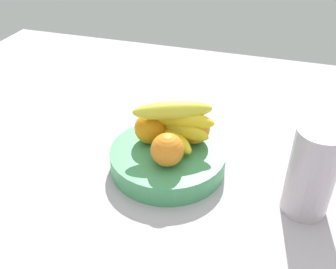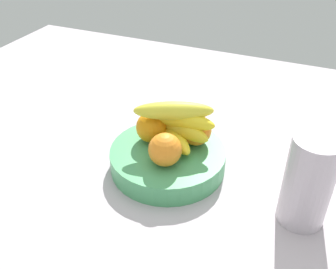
{
  "view_description": "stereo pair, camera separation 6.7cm",
  "coord_description": "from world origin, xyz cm",
  "px_view_note": "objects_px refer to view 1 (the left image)",
  "views": [
    {
      "loc": [
        -16.83,
        64.37,
        54.72
      ],
      "look_at": [
        3.47,
        -0.14,
        8.77
      ],
      "focal_mm": 41.17,
      "sensor_mm": 36.0,
      "label": 1
    },
    {
      "loc": [
        -23.1,
        62.06,
        54.72
      ],
      "look_at": [
        3.47,
        -0.14,
        8.77
      ],
      "focal_mm": 41.17,
      "sensor_mm": 36.0,
      "label": 2
    }
  ],
  "objects_px": {
    "fruit_bowl": "(168,158)",
    "banana_bunch": "(173,122)",
    "orange_front_right": "(194,128)",
    "orange_center": "(150,128)",
    "orange_front_left": "(167,150)",
    "thermos_tumbler": "(312,172)"
  },
  "relations": [
    {
      "from": "orange_front_left",
      "to": "thermos_tumbler",
      "type": "distance_m",
      "value": 0.28
    },
    {
      "from": "banana_bunch",
      "to": "thermos_tumbler",
      "type": "relative_size",
      "value": 0.97
    },
    {
      "from": "orange_front_left",
      "to": "thermos_tumbler",
      "type": "xyz_separation_m",
      "value": [
        -0.28,
        -0.0,
        0.01
      ]
    },
    {
      "from": "orange_front_right",
      "to": "orange_center",
      "type": "bearing_deg",
      "value": 16.81
    },
    {
      "from": "fruit_bowl",
      "to": "banana_bunch",
      "type": "height_order",
      "value": "banana_bunch"
    },
    {
      "from": "fruit_bowl",
      "to": "thermos_tumbler",
      "type": "xyz_separation_m",
      "value": [
        -0.29,
        0.04,
        0.07
      ]
    },
    {
      "from": "orange_front_left",
      "to": "orange_center",
      "type": "xyz_separation_m",
      "value": [
        0.06,
        -0.06,
        0.0
      ]
    },
    {
      "from": "fruit_bowl",
      "to": "orange_front_left",
      "type": "height_order",
      "value": "orange_front_left"
    },
    {
      "from": "fruit_bowl",
      "to": "orange_center",
      "type": "distance_m",
      "value": 0.08
    },
    {
      "from": "orange_front_left",
      "to": "orange_center",
      "type": "height_order",
      "value": "same"
    },
    {
      "from": "fruit_bowl",
      "to": "orange_front_right",
      "type": "distance_m",
      "value": 0.09
    },
    {
      "from": "banana_bunch",
      "to": "orange_center",
      "type": "bearing_deg",
      "value": 14.51
    },
    {
      "from": "fruit_bowl",
      "to": "thermos_tumbler",
      "type": "distance_m",
      "value": 0.3
    },
    {
      "from": "orange_front_left",
      "to": "banana_bunch",
      "type": "xyz_separation_m",
      "value": [
        0.01,
        -0.08,
        0.02
      ]
    },
    {
      "from": "orange_center",
      "to": "banana_bunch",
      "type": "xyz_separation_m",
      "value": [
        -0.05,
        -0.01,
        0.02
      ]
    },
    {
      "from": "orange_front_right",
      "to": "thermos_tumbler",
      "type": "distance_m",
      "value": 0.26
    },
    {
      "from": "orange_front_left",
      "to": "fruit_bowl",
      "type": "bearing_deg",
      "value": -74.1
    },
    {
      "from": "orange_front_right",
      "to": "orange_front_left",
      "type": "bearing_deg",
      "value": 70.52
    },
    {
      "from": "fruit_bowl",
      "to": "orange_center",
      "type": "bearing_deg",
      "value": -22.02
    },
    {
      "from": "orange_front_right",
      "to": "orange_center",
      "type": "height_order",
      "value": "same"
    },
    {
      "from": "fruit_bowl",
      "to": "thermos_tumbler",
      "type": "height_order",
      "value": "thermos_tumbler"
    },
    {
      "from": "fruit_bowl",
      "to": "banana_bunch",
      "type": "relative_size",
      "value": 1.43
    }
  ]
}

